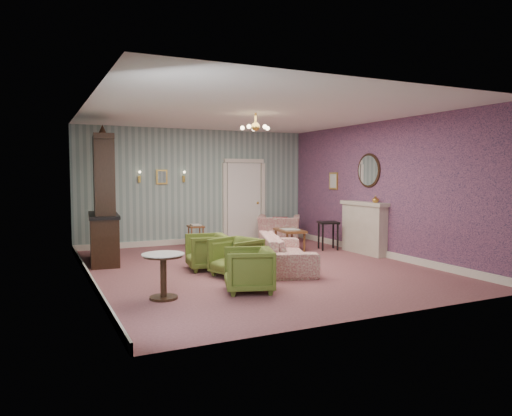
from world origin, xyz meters
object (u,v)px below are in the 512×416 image
olive_chair_b (236,255)px  side_table_black (328,236)px  olive_chair_a (249,268)px  sofa_chintz (286,246)px  fireplace (364,228)px  pedestal_table (163,276)px  olive_chair_c (207,250)px  coffee_table (290,239)px  wingback_chair (279,224)px  dresser (103,196)px

olive_chair_b → side_table_black: olive_chair_b is taller
olive_chair_a → sofa_chintz: sofa_chintz is taller
fireplace → pedestal_table: fireplace is taller
olive_chair_c → olive_chair_a: bearing=8.1°
coffee_table → pedestal_table: bearing=-140.7°
pedestal_table → wingback_chair: bearing=45.9°
fireplace → dresser: bearing=165.4°
olive_chair_a → wingback_chair: (2.88, 4.42, 0.10)m
olive_chair_a → pedestal_table: olive_chair_a is taller
fireplace → sofa_chintz: bearing=-163.7°
olive_chair_a → olive_chair_c: size_ratio=1.00×
olive_chair_a → dresser: size_ratio=0.27×
sofa_chintz → dresser: dresser is taller
olive_chair_a → olive_chair_c: 1.86m
wingback_chair → side_table_black: size_ratio=1.60×
olive_chair_b → dresser: 3.17m
sofa_chintz → dresser: 3.78m
wingback_chair → dresser: size_ratio=0.40×
olive_chair_c → pedestal_table: bearing=-28.2°
olive_chair_a → olive_chair_b: (0.25, 1.08, 0.01)m
olive_chair_b → pedestal_table: 1.79m
olive_chair_a → side_table_black: 4.35m
sofa_chintz → side_table_black: sofa_chintz is taller
fireplace → side_table_black: bearing=118.8°
coffee_table → side_table_black: (0.78, -0.44, 0.09)m
wingback_chair → fireplace: size_ratio=0.76×
dresser → coffee_table: bearing=3.1°
wingback_chair → fireplace: bearing=141.0°
side_table_black → sofa_chintz: bearing=-142.9°
sofa_chintz → coffee_table: (1.17, 1.91, -0.18)m
olive_chair_a → olive_chair_b: olive_chair_b is taller
coffee_table → pedestal_table: size_ratio=1.43×
fireplace → coffee_table: bearing=134.8°
wingback_chair → pedestal_table: size_ratio=1.62×
pedestal_table → olive_chair_a: bearing=-6.0°
dresser → fireplace: (5.38, -1.40, -0.76)m
olive_chair_b → sofa_chintz: bearing=83.0°
olive_chair_c → dresser: 2.47m
sofa_chintz → fireplace: bearing=-53.7°
olive_chair_b → side_table_black: size_ratio=1.11×
wingback_chair → sofa_chintz: bearing=95.0°
wingback_chair → coffee_table: size_ratio=1.13×
dresser → olive_chair_a: bearing=-59.0°
wingback_chair → olive_chair_a: bearing=87.9°
olive_chair_a → dresser: 3.93m
olive_chair_a → olive_chair_b: 1.11m
olive_chair_c → dresser: (-1.62, 1.58, 0.98)m
olive_chair_b → sofa_chintz: sofa_chintz is taller
olive_chair_b → dresser: dresser is taller
olive_chair_b → wingback_chair: wingback_chair is taller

